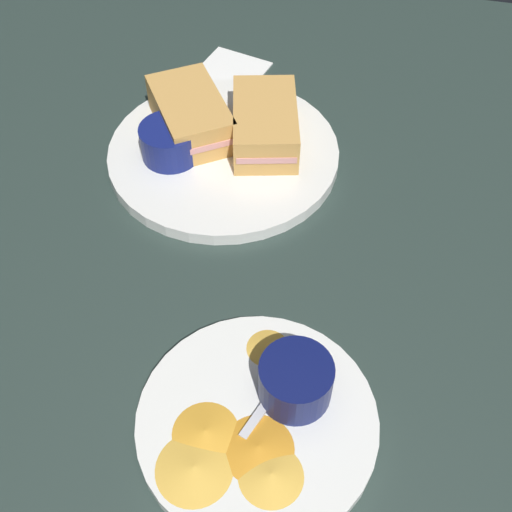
{
  "coord_description": "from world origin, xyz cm",
  "views": [
    {
      "loc": [
        47.87,
        15.17,
        53.46
      ],
      "look_at": [
        8.1,
        5.41,
        3.0
      ],
      "focal_mm": 44.48,
      "sensor_mm": 36.0,
      "label": 1
    }
  ],
  "objects": [
    {
      "name": "ramekin_dark_sauce",
      "position": [
        -5.91,
        -8.58,
        3.78
      ],
      "size": [
        7.02,
        7.02,
        4.07
      ],
      "color": "navy",
      "rests_on": "plate_sandwich_main"
    },
    {
      "name": "ground_plane",
      "position": [
        0.0,
        0.0,
        -1.5
      ],
      "size": [
        110.0,
        110.0,
        3.0
      ],
      "primitive_type": "cube",
      "color": "#283833"
    },
    {
      "name": "plantain_chip_scatter",
      "position": [
        27.46,
        8.23,
        1.9
      ],
      "size": [
        18.49,
        13.82,
        0.6
      ],
      "color": "gold",
      "rests_on": "plate_chips_companion"
    },
    {
      "name": "sandwich_half_far",
      "position": [
        -10.94,
        -7.54,
        4.0
      ],
      "size": [
        15.01,
        13.67,
        4.8
      ],
      "color": "tan",
      "rests_on": "plate_sandwich_main"
    },
    {
      "name": "spoon_by_gravy_ramekin",
      "position": [
        20.32,
        11.15,
        1.96
      ],
      "size": [
        9.78,
        4.73,
        0.8
      ],
      "color": "silver",
      "rests_on": "plate_chips_companion"
    },
    {
      "name": "paper_napkin_folded",
      "position": [
        -25.22,
        -6.94,
        0.2
      ],
      "size": [
        12.78,
        11.3,
        0.4
      ],
      "primitive_type": "cube",
      "rotation": [
        0.0,
        0.0,
        -0.23
      ],
      "color": "white",
      "rests_on": "ground_plane"
    },
    {
      "name": "sandwich_half_near",
      "position": [
        -11.4,
        1.75,
        4.0
      ],
      "size": [
        14.61,
        10.68,
        4.8
      ],
      "color": "tan",
      "rests_on": "plate_sandwich_main"
    },
    {
      "name": "plate_chips_companion",
      "position": [
        24.69,
        9.59,
        0.8
      ],
      "size": [
        21.33,
        21.33,
        1.6
      ],
      "primitive_type": "cylinder",
      "color": "white",
      "rests_on": "ground_plane"
    },
    {
      "name": "spoon_by_dark_ramekin",
      "position": [
        -8.44,
        -3.62,
        1.96
      ],
      "size": [
        5.8,
        9.46,
        0.8
      ],
      "color": "silver",
      "rests_on": "plate_sandwich_main"
    },
    {
      "name": "ramekin_light_gravy",
      "position": [
        21.49,
        12.25,
        3.92
      ],
      "size": [
        6.55,
        6.55,
        4.35
      ],
      "color": "#0C144C",
      "rests_on": "plate_chips_companion"
    },
    {
      "name": "plate_sandwich_main",
      "position": [
        -8.48,
        -2.76,
        0.8
      ],
      "size": [
        28.28,
        28.28,
        1.6
      ],
      "primitive_type": "cylinder",
      "color": "white",
      "rests_on": "ground_plane"
    }
  ]
}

